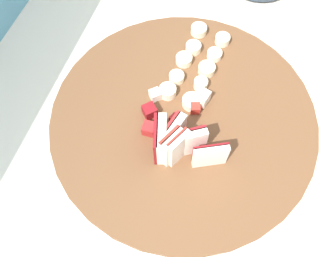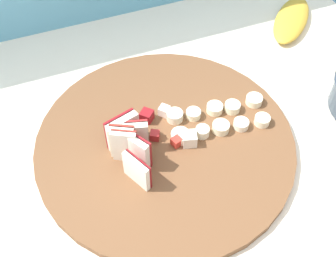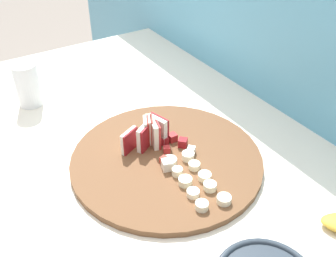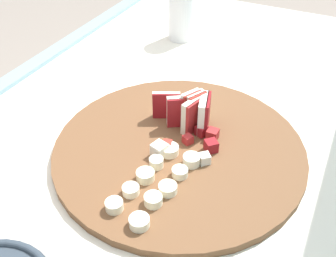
# 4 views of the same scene
# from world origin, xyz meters

# --- Properties ---
(tile_backsplash) EXTENTS (2.40, 0.04, 1.40)m
(tile_backsplash) POSITION_xyz_m (0.00, 0.41, 0.70)
(tile_backsplash) COLOR #5BA3C1
(tile_backsplash) RESTS_ON ground
(cutting_board) EXTENTS (0.41, 0.41, 0.01)m
(cutting_board) POSITION_xyz_m (0.11, 0.04, 0.89)
(cutting_board) COLOR brown
(cutting_board) RESTS_ON tiled_countertop
(apple_wedge_fan) EXTENTS (0.06, 0.11, 0.06)m
(apple_wedge_fan) POSITION_xyz_m (0.05, 0.03, 0.92)
(apple_wedge_fan) COLOR maroon
(apple_wedge_fan) RESTS_ON cutting_board
(apple_dice_pile) EXTENTS (0.10, 0.10, 0.02)m
(apple_dice_pile) POSITION_xyz_m (0.10, 0.05, 0.90)
(apple_dice_pile) COLOR #B22D23
(apple_dice_pile) RESTS_ON cutting_board
(banana_slice_rows) EXTENTS (0.17, 0.08, 0.02)m
(banana_slice_rows) POSITION_xyz_m (0.20, 0.04, 0.90)
(banana_slice_rows) COLOR white
(banana_slice_rows) RESTS_ON cutting_board
(small_jar) EXTENTS (0.06, 0.06, 0.11)m
(small_jar) POSITION_xyz_m (-0.29, -0.14, 0.94)
(small_jar) COLOR white
(small_jar) RESTS_ON tiled_countertop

